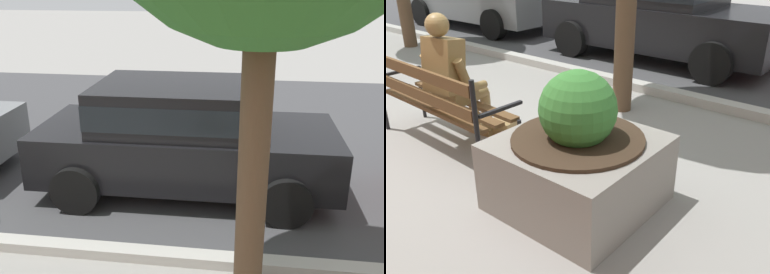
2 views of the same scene
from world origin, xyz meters
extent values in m
cube|color=#424244|center=(0.00, 7.50, 0.00)|extent=(60.00, 9.00, 0.01)
cube|color=#B2AFA8|center=(0.00, 2.90, 0.06)|extent=(60.00, 0.20, 0.12)
cylinder|color=brown|center=(0.90, 2.13, 1.39)|extent=(0.24, 0.24, 2.79)
cube|color=black|center=(0.01, 4.64, 0.61)|extent=(4.12, 1.74, 0.70)
cube|color=black|center=(-0.14, 4.64, 1.26)|extent=(2.15, 1.58, 0.60)
cube|color=black|center=(-0.14, 4.64, 1.26)|extent=(2.16, 1.60, 0.33)
cylinder|color=black|center=(1.33, 5.50, 0.32)|extent=(0.64, 0.23, 0.64)
cylinder|color=black|center=(1.35, 3.80, 0.32)|extent=(0.64, 0.23, 0.64)
cylinder|color=black|center=(-1.33, 5.48, 0.32)|extent=(0.64, 0.23, 0.64)
cylinder|color=black|center=(-1.32, 3.78, 0.32)|extent=(0.64, 0.23, 0.64)
camera|label=1|loc=(0.84, -0.96, 2.88)|focal=40.36mm
camera|label=2|loc=(3.62, -2.10, 1.97)|focal=39.12mm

